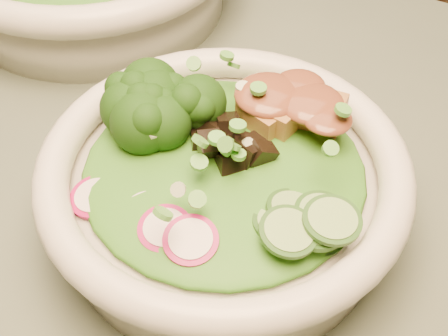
% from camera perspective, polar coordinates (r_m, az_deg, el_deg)
% --- Properties ---
extents(dining_table, '(1.20, 0.80, 0.75)m').
position_cam_1_polar(dining_table, '(0.54, -4.88, -13.54)').
color(dining_table, black).
rests_on(dining_table, ground).
extents(salad_bowl, '(0.25, 0.25, 0.07)m').
position_cam_1_polar(salad_bowl, '(0.43, 0.00, -1.74)').
color(salad_bowl, silver).
rests_on(salad_bowl, dining_table).
extents(lettuce_bed, '(0.19, 0.19, 0.02)m').
position_cam_1_polar(lettuce_bed, '(0.41, 0.00, 0.10)').
color(lettuce_bed, '#226014').
rests_on(lettuce_bed, salad_bowl).
extents(broccoli_florets, '(0.08, 0.07, 0.04)m').
position_cam_1_polar(broccoli_florets, '(0.43, -5.69, 5.19)').
color(broccoli_florets, black).
rests_on(broccoli_florets, salad_bowl).
extents(radish_slices, '(0.10, 0.05, 0.02)m').
position_cam_1_polar(radish_slices, '(0.38, -6.24, -4.56)').
color(radish_slices, '#960B48').
rests_on(radish_slices, salad_bowl).
extents(cucumber_slices, '(0.07, 0.07, 0.03)m').
position_cam_1_polar(cucumber_slices, '(0.38, 6.41, -3.57)').
color(cucumber_slices, '#8BC06A').
rests_on(cucumber_slices, salad_bowl).
extents(mushroom_heap, '(0.07, 0.07, 0.04)m').
position_cam_1_polar(mushroom_heap, '(0.41, 1.11, 2.12)').
color(mushroom_heap, black).
rests_on(mushroom_heap, salad_bowl).
extents(tofu_cubes, '(0.09, 0.06, 0.03)m').
position_cam_1_polar(tofu_cubes, '(0.44, 5.59, 4.94)').
color(tofu_cubes, brown).
rests_on(tofu_cubes, salad_bowl).
extents(peanut_sauce, '(0.07, 0.05, 0.01)m').
position_cam_1_polar(peanut_sauce, '(0.43, 5.70, 6.15)').
color(peanut_sauce, brown).
rests_on(peanut_sauce, tofu_cubes).
extents(scallion_garnish, '(0.18, 0.18, 0.02)m').
position_cam_1_polar(scallion_garnish, '(0.40, 0.00, 2.26)').
color(scallion_garnish, '#52A038').
rests_on(scallion_garnish, salad_bowl).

